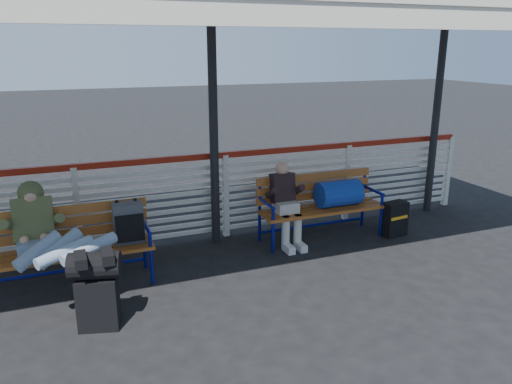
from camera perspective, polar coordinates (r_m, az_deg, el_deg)
name	(u,v)px	position (r m, az deg, el deg)	size (l,w,h in m)	color
ground	(94,328)	(5.31, -18.05, -14.60)	(60.00, 60.00, 0.00)	black
fence	(77,208)	(6.79, -19.73, -1.75)	(12.08, 0.08, 1.24)	silver
canopy	(58,5)	(5.48, -21.71, 19.27)	(12.60, 3.60, 3.16)	silver
luggage_stack	(97,287)	(5.11, -17.74, -10.34)	(0.53, 0.38, 0.79)	black
bench_left	(89,235)	(5.99, -18.54, -4.64)	(1.80, 0.56, 0.94)	#AF6021
bench_right	(330,197)	(7.15, 8.46, -0.52)	(1.80, 0.56, 0.92)	#AF6021
traveler_man	(55,242)	(5.64, -22.03, -5.32)	(0.94, 1.64, 0.77)	#8E9FC0
companion_person	(286,203)	(6.84, 3.44, -1.24)	(0.32, 0.66, 1.15)	beige
suitcase_side	(394,219)	(7.51, 15.53, -2.97)	(0.39, 0.27, 0.50)	black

